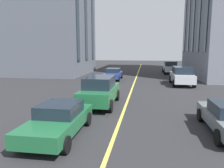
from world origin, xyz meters
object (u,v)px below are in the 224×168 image
car_green_trailing (100,91)px  car_silver_far (182,76)px  car_green_mid (59,120)px  car_silver_near (170,67)px  car_blue_parked_b (113,74)px

car_green_trailing → car_silver_far: 11.51m
car_green_mid → car_silver_far: bearing=-26.1°
car_green_trailing → car_green_mid: 5.32m
car_silver_near → car_green_trailing: bearing=162.3°
car_green_mid → car_silver_near: bearing=-15.6°
car_silver_near → car_green_mid: bearing=164.4°
car_green_mid → car_blue_parked_b: bearing=1.2°
car_green_mid → car_blue_parked_b: size_ratio=1.00×
car_green_mid → car_silver_far: 16.39m
car_blue_parked_b → car_silver_far: bearing=-110.7°
car_blue_parked_b → car_green_trailing: bearing=-175.4°
car_green_trailing → car_green_mid: size_ratio=1.07×
car_silver_far → car_silver_near: bearing=0.0°
car_silver_near → car_silver_far: (-11.23, 0.00, 0.00)m
car_silver_near → car_green_mid: (-25.94, 7.22, -0.27)m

